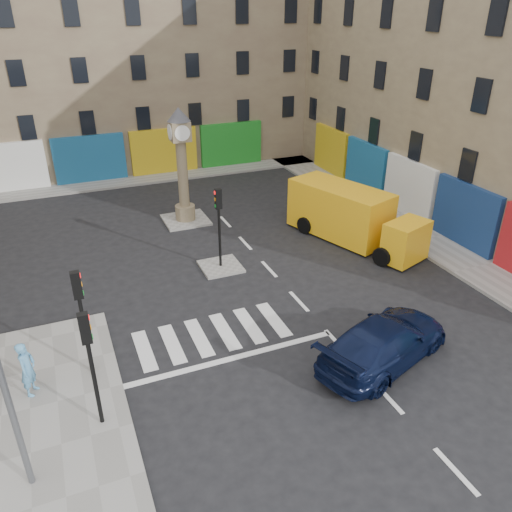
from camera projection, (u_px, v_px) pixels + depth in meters
ground at (352, 359)px, 17.13m from camera, size 120.00×120.00×0.00m
sidewalk_right at (387, 217)px, 28.31m from camera, size 2.60×30.00×0.15m
sidewalk_far at (125, 181)px, 33.98m from camera, size 32.00×2.40×0.15m
island_near at (221, 266)px, 23.00m from camera, size 1.80×1.80×0.12m
island_far at (186, 220)px, 27.93m from camera, size 2.40×2.40×0.12m
building_right at (502, 63)px, 26.87m from camera, size 10.00×30.00×16.00m
building_far at (97, 41)px, 34.93m from camera, size 32.00×10.00×17.00m
traffic_light_left_near at (89, 353)px, 13.26m from camera, size 0.28×0.22×3.70m
traffic_light_left_far at (81, 307)px, 15.23m from camera, size 0.28×0.22×3.70m
traffic_light_island at (219, 216)px, 21.85m from camera, size 0.28×0.22×3.70m
clock_pillar at (182, 159)px, 26.34m from camera, size 1.20×1.20×6.10m
navy_sedan at (384, 341)px, 16.71m from camera, size 5.89×3.95×1.58m
yellow_van at (351, 216)px, 25.15m from camera, size 4.42×7.65×2.67m
pedestrian_blue at (28, 369)px, 15.04m from camera, size 0.67×0.79×1.84m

